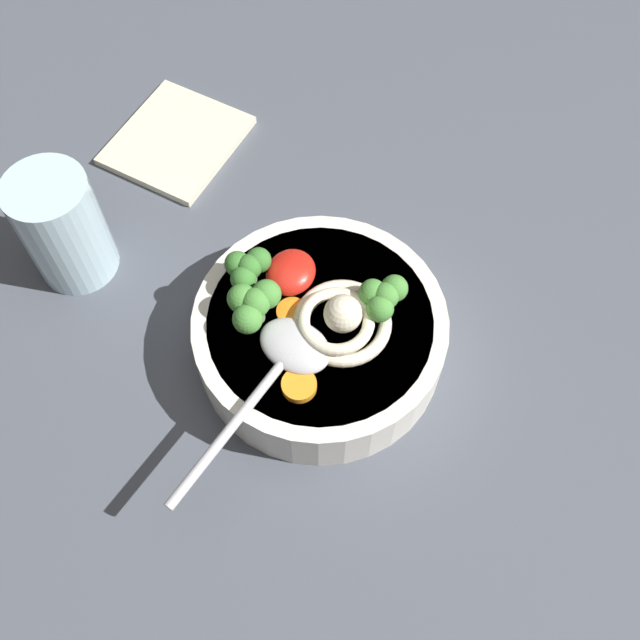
% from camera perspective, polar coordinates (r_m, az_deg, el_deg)
% --- Properties ---
extents(table_slab, '(1.21, 1.21, 0.03)m').
position_cam_1_polar(table_slab, '(0.64, 1.58, -6.41)').
color(table_slab, '#474C56').
rests_on(table_slab, ground).
extents(soup_bowl, '(0.21, 0.21, 0.05)m').
position_cam_1_polar(soup_bowl, '(0.62, 0.00, -1.15)').
color(soup_bowl, silver).
rests_on(soup_bowl, table_slab).
extents(noodle_pile, '(0.09, 0.09, 0.03)m').
position_cam_1_polar(noodle_pile, '(0.58, 1.62, -0.01)').
color(noodle_pile, beige).
rests_on(noodle_pile, soup_bowl).
extents(soup_spoon, '(0.18, 0.07, 0.02)m').
position_cam_1_polar(soup_spoon, '(0.57, -2.88, -3.27)').
color(soup_spoon, '#B7B7BC').
rests_on(soup_spoon, soup_bowl).
extents(chili_sauce_dollop, '(0.04, 0.04, 0.02)m').
position_cam_1_polar(chili_sauce_dollop, '(0.61, -2.27, 3.70)').
color(chili_sauce_dollop, red).
rests_on(chili_sauce_dollop, soup_bowl).
extents(broccoli_floret_far, '(0.05, 0.04, 0.04)m').
position_cam_1_polar(broccoli_floret_far, '(0.58, -5.16, 1.30)').
color(broccoli_floret_far, '#7A9E60').
rests_on(broccoli_floret_far, soup_bowl).
extents(broccoli_floret_center, '(0.04, 0.04, 0.03)m').
position_cam_1_polar(broccoli_floret_center, '(0.60, -5.64, 4.03)').
color(broccoli_floret_center, '#7A9E60').
rests_on(broccoli_floret_center, soup_bowl).
extents(broccoli_floret_beside_chili, '(0.04, 0.04, 0.03)m').
position_cam_1_polar(broccoli_floret_beside_chili, '(0.58, 4.87, 1.81)').
color(broccoli_floret_beside_chili, '#7A9E60').
rests_on(broccoli_floret_beside_chili, soup_bowl).
extents(carrot_slice_front, '(0.03, 0.03, 0.01)m').
position_cam_1_polar(carrot_slice_front, '(0.56, -1.63, -5.07)').
color(carrot_slice_front, orange).
rests_on(carrot_slice_front, soup_bowl).
extents(carrot_slice_rear, '(0.03, 0.03, 0.00)m').
position_cam_1_polar(carrot_slice_rear, '(0.60, -2.17, 0.63)').
color(carrot_slice_rear, orange).
rests_on(carrot_slice_rear, soup_bowl).
extents(carrot_slice_beside_noodles, '(0.02, 0.02, 0.01)m').
position_cam_1_polar(carrot_slice_beside_noodles, '(0.60, 2.08, 1.56)').
color(carrot_slice_beside_noodles, orange).
rests_on(carrot_slice_beside_noodles, soup_bowl).
extents(drinking_glass, '(0.07, 0.07, 0.11)m').
position_cam_1_polar(drinking_glass, '(0.68, -19.23, 6.74)').
color(drinking_glass, silver).
rests_on(drinking_glass, table_slab).
extents(folded_napkin, '(0.14, 0.12, 0.01)m').
position_cam_1_polar(folded_napkin, '(0.79, -10.99, 13.44)').
color(folded_napkin, beige).
rests_on(folded_napkin, table_slab).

